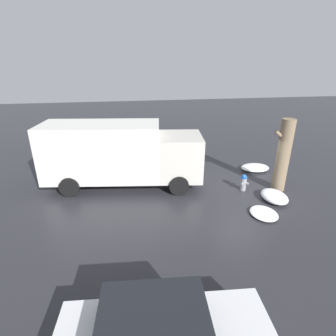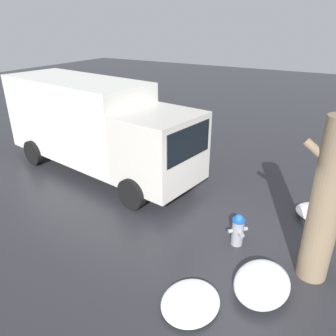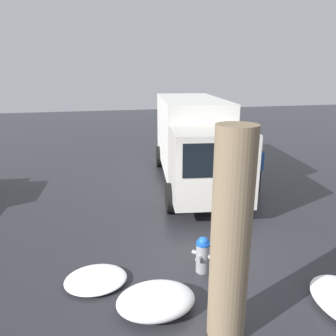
{
  "view_description": "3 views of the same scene",
  "coord_description": "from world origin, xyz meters",
  "px_view_note": "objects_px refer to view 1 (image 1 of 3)",
  "views": [
    {
      "loc": [
        5.35,
        10.39,
        5.76
      ],
      "look_at": [
        3.41,
        -1.18,
        0.88
      ],
      "focal_mm": 28.0,
      "sensor_mm": 36.0,
      "label": 1
    },
    {
      "loc": [
        -1.83,
        6.27,
        4.86
      ],
      "look_at": [
        2.64,
        -1.27,
        0.86
      ],
      "focal_mm": 35.0,
      "sensor_mm": 36.0,
      "label": 2
    },
    {
      "loc": [
        -5.69,
        2.07,
        4.07
      ],
      "look_at": [
        3.48,
        -0.07,
        1.26
      ],
      "focal_mm": 35.0,
      "sensor_mm": 36.0,
      "label": 3
    }
  ],
  "objects_px": {
    "tree_trunk": "(283,156)",
    "pedestrian": "(147,154)",
    "fire_hydrant": "(244,182)",
    "delivery_truck": "(120,153)"
  },
  "relations": [
    {
      "from": "pedestrian",
      "to": "fire_hydrant",
      "type": "bearing_deg",
      "value": -141.17
    },
    {
      "from": "delivery_truck",
      "to": "pedestrian",
      "type": "bearing_deg",
      "value": 151.78
    },
    {
      "from": "fire_hydrant",
      "to": "delivery_truck",
      "type": "bearing_deg",
      "value": -150.26
    },
    {
      "from": "tree_trunk",
      "to": "delivery_truck",
      "type": "xyz_separation_m",
      "value": [
        7.34,
        -1.73,
        -0.04
      ]
    },
    {
      "from": "fire_hydrant",
      "to": "tree_trunk",
      "type": "height_order",
      "value": "tree_trunk"
    },
    {
      "from": "tree_trunk",
      "to": "pedestrian",
      "type": "bearing_deg",
      "value": -31.84
    },
    {
      "from": "tree_trunk",
      "to": "fire_hydrant",
      "type": "bearing_deg",
      "value": -6.2
    },
    {
      "from": "tree_trunk",
      "to": "pedestrian",
      "type": "xyz_separation_m",
      "value": [
        5.92,
        -3.68,
        -0.84
      ]
    },
    {
      "from": "fire_hydrant",
      "to": "tree_trunk",
      "type": "bearing_deg",
      "value": 38.82
    },
    {
      "from": "fire_hydrant",
      "to": "delivery_truck",
      "type": "xyz_separation_m",
      "value": [
        5.67,
        -1.55,
        1.26
      ]
    }
  ]
}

